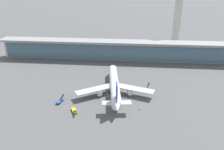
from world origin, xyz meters
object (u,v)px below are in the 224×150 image
Objects in this scene: service_truck_mid_apron_yellow at (74,111)px; safety_cone_alpha at (139,109)px; service_truck_near_nose_olive at (147,88)px; control_tower at (179,8)px; airliner_on_stand at (115,85)px; service_truck_under_wing_blue at (60,101)px.

service_truck_mid_apron_yellow is 31.20m from safety_cone_alpha.
service_truck_near_nose_olive is 1.03× the size of service_truck_mid_apron_yellow.
service_truck_near_nose_olive is 44.64m from service_truck_mid_apron_yellow.
service_truck_near_nose_olive is at bearing -108.84° from control_tower.
airliner_on_stand is 27.92m from service_truck_mid_apron_yellow.
service_truck_mid_apron_yellow is at bearing -128.65° from airliner_on_stand.
service_truck_mid_apron_yellow is (-35.36, -27.24, 0.00)m from service_truck_near_nose_olive.
service_truck_near_nose_olive is at bearing 22.90° from service_truck_under_wing_blue.
service_truck_near_nose_olive is 9.80× the size of safety_cone_alpha.
airliner_on_stand is at bearing 26.40° from service_truck_under_wing_blue.
control_tower is at bearing 54.07° from service_truck_under_wing_blue.
safety_cone_alpha is (40.42, -3.07, -0.49)m from service_truck_under_wing_blue.
safety_cone_alpha is (-4.60, -22.08, -0.49)m from service_truck_near_nose_olive.
service_truck_mid_apron_yellow is at bearing -142.39° from service_truck_near_nose_olive.
service_truck_under_wing_blue is (-45.02, -19.01, 0.00)m from service_truck_near_nose_olive.
airliner_on_stand is 103.43m from control_tower.
service_truck_near_nose_olive reaches higher than safety_cone_alpha.
airliner_on_stand reaches higher than service_truck_near_nose_olive.
service_truck_near_nose_olive is at bearing 78.23° from safety_cone_alpha.
airliner_on_stand is 0.83× the size of control_tower.
airliner_on_stand is at bearing -162.66° from service_truck_near_nose_olive.
airliner_on_stand is 8.38× the size of service_truck_mid_apron_yellow.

